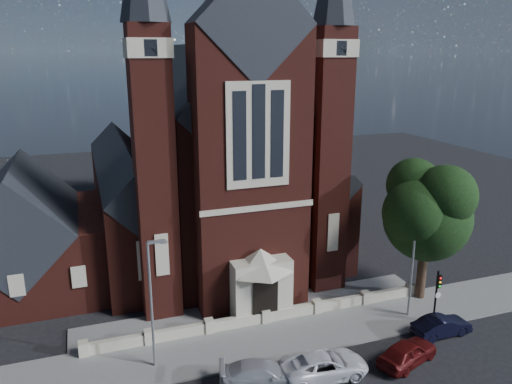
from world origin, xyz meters
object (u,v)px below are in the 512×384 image
Objects in this scene: street_lamp_left at (152,298)px; car_silver_b at (262,374)px; car_white_suv at (324,365)px; car_dark_red at (407,352)px; street_lamp_right at (414,256)px; street_tree at (431,213)px; church at (205,161)px; parish_hall at (23,241)px; car_navy at (442,326)px; traffic_signal at (437,291)px.

street_lamp_left is 7.63m from car_silver_b.
car_white_suv is (9.09, -4.18, -3.88)m from street_lamp_left.
street_lamp_right is at bearing -57.23° from car_dark_red.
street_tree is 2.45× the size of car_dark_red.
church is 4.31× the size of street_lamp_right.
parish_hall reaches higher than car_white_suv.
street_lamp_right reaches higher than car_silver_b.
street_tree reaches higher than car_dark_red.
car_navy is at bearing -80.44° from street_lamp_right.
church is 2.86× the size of parish_hall.
street_lamp_left is 1.67× the size of car_silver_b.
street_tree is at bearing -59.16° from car_white_suv.
car_dark_red is (-4.50, -3.14, -1.84)m from traffic_signal.
church reaches higher than car_silver_b.
car_navy is at bearing -78.29° from car_white_suv.
traffic_signal reaches higher than car_white_suv.
parish_hall reaches higher than street_lamp_left.
traffic_signal is at bearing -115.95° from street_tree.
car_dark_red is at bearing -39.75° from parish_hall.
street_lamp_right is (18.00, 0.00, 0.00)m from street_lamp_left.
church reaches higher than car_navy.
church is at bearing 118.04° from street_lamp_right.
street_tree is 1.32× the size of street_lamp_left.
car_navy is (-0.43, -1.26, -1.91)m from traffic_signal.
church is 25.64m from car_dark_red.
parish_hall is at bearing 52.09° from car_silver_b.
traffic_signal is (11.00, -20.52, -5.60)m from church.
traffic_signal reaches higher than car_dark_red.
church is 20.84m from street_lamp_left.
traffic_signal is at bearing -19.77° from car_navy.
traffic_signal is at bearing -75.03° from car_dark_red.
street_lamp_right is (-2.51, -1.71, -2.36)m from street_tree.
street_lamp_right is (26.09, -14.00, 0.59)m from parish_hall.
car_dark_red is at bearing -133.50° from street_tree.
street_tree is (28.60, -12.29, 2.95)m from parish_hall.
parish_hall is at bearing 120.02° from street_lamp_left.
church is at bearing 17.16° from parish_hall.
traffic_signal is (0.91, -1.57, -2.02)m from street_lamp_right.
church is at bearing 118.20° from traffic_signal.
car_silver_b is 3.71m from car_white_suv.
street_lamp_left is 19.08m from traffic_signal.
car_navy is at bearing -8.73° from street_lamp_left.
street_tree is 14.28m from car_white_suv.
traffic_signal is 0.98× the size of car_navy.
car_white_suv is at bearing -82.72° from car_silver_b.
parish_hall is 31.27m from street_tree.
street_lamp_right is 4.87m from car_navy.
car_white_suv is at bearing -165.12° from traffic_signal.
street_tree reaches higher than street_lamp_right.
parish_hall reaches higher than car_navy.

